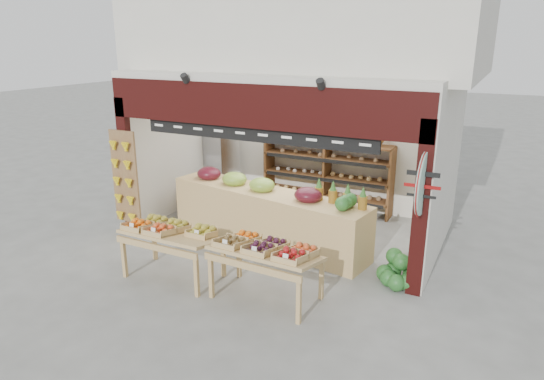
{
  "coord_description": "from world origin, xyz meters",
  "views": [
    {
      "loc": [
        3.77,
        -7.83,
        3.67
      ],
      "look_at": [
        -0.06,
        -0.2,
        1.0
      ],
      "focal_mm": 32.0,
      "sensor_mm": 36.0,
      "label": 1
    }
  ],
  "objects_px": {
    "display_table_left": "(168,231)",
    "cardboard_stack": "(208,200)",
    "back_shelving": "(327,160)",
    "mid_counter": "(266,215)",
    "refrigerator": "(220,161)",
    "display_table_right": "(266,250)",
    "watermelon_pile": "(399,273)"
  },
  "relations": [
    {
      "from": "display_table_left",
      "to": "cardboard_stack",
      "type": "bearing_deg",
      "value": 112.45
    },
    {
      "from": "back_shelving",
      "to": "mid_counter",
      "type": "distance_m",
      "value": 2.38
    },
    {
      "from": "cardboard_stack",
      "to": "mid_counter",
      "type": "xyz_separation_m",
      "value": [
        1.94,
        -0.93,
        0.28
      ]
    },
    {
      "from": "refrigerator",
      "to": "display_table_left",
      "type": "xyz_separation_m",
      "value": [
        1.49,
        -3.9,
        -0.11
      ]
    },
    {
      "from": "back_shelving",
      "to": "cardboard_stack",
      "type": "xyz_separation_m",
      "value": [
        -2.28,
        -1.35,
        -0.86
      ]
    },
    {
      "from": "cardboard_stack",
      "to": "display_table_left",
      "type": "distance_m",
      "value": 3.08
    },
    {
      "from": "cardboard_stack",
      "to": "display_table_right",
      "type": "relative_size",
      "value": 0.65
    },
    {
      "from": "mid_counter",
      "to": "back_shelving",
      "type": "bearing_deg",
      "value": 81.67
    },
    {
      "from": "mid_counter",
      "to": "watermelon_pile",
      "type": "bearing_deg",
      "value": -11.69
    },
    {
      "from": "refrigerator",
      "to": "display_table_right",
      "type": "distance_m",
      "value": 5.04
    },
    {
      "from": "mid_counter",
      "to": "watermelon_pile",
      "type": "xyz_separation_m",
      "value": [
        2.6,
        -0.54,
        -0.36
      ]
    },
    {
      "from": "back_shelving",
      "to": "cardboard_stack",
      "type": "bearing_deg",
      "value": -149.33
    },
    {
      "from": "mid_counter",
      "to": "display_table_right",
      "type": "xyz_separation_m",
      "value": [
        0.96,
        -1.85,
        0.23
      ]
    },
    {
      "from": "back_shelving",
      "to": "watermelon_pile",
      "type": "xyz_separation_m",
      "value": [
        2.27,
        -2.82,
        -0.94
      ]
    },
    {
      "from": "display_table_right",
      "to": "watermelon_pile",
      "type": "xyz_separation_m",
      "value": [
        1.65,
        1.31,
        -0.59
      ]
    },
    {
      "from": "refrigerator",
      "to": "display_table_right",
      "type": "bearing_deg",
      "value": -39.15
    },
    {
      "from": "back_shelving",
      "to": "display_table_right",
      "type": "distance_m",
      "value": 4.19
    },
    {
      "from": "display_table_right",
      "to": "mid_counter",
      "type": "bearing_deg",
      "value": 117.32
    },
    {
      "from": "back_shelving",
      "to": "mid_counter",
      "type": "bearing_deg",
      "value": -98.33
    },
    {
      "from": "cardboard_stack",
      "to": "watermelon_pile",
      "type": "xyz_separation_m",
      "value": [
        4.55,
        -1.47,
        -0.08
      ]
    },
    {
      "from": "refrigerator",
      "to": "cardboard_stack",
      "type": "height_order",
      "value": "refrigerator"
    },
    {
      "from": "refrigerator",
      "to": "mid_counter",
      "type": "xyz_separation_m",
      "value": [
        2.27,
        -2.01,
        -0.32
      ]
    },
    {
      "from": "back_shelving",
      "to": "mid_counter",
      "type": "xyz_separation_m",
      "value": [
        -0.33,
        -2.28,
        -0.58
      ]
    },
    {
      "from": "cardboard_stack",
      "to": "mid_counter",
      "type": "height_order",
      "value": "mid_counter"
    },
    {
      "from": "cardboard_stack",
      "to": "watermelon_pile",
      "type": "bearing_deg",
      "value": -17.88
    },
    {
      "from": "back_shelving",
      "to": "display_table_right",
      "type": "relative_size",
      "value": 1.84
    },
    {
      "from": "cardboard_stack",
      "to": "display_table_left",
      "type": "xyz_separation_m",
      "value": [
        1.16,
        -2.81,
        0.49
      ]
    },
    {
      "from": "mid_counter",
      "to": "display_table_right",
      "type": "height_order",
      "value": "mid_counter"
    },
    {
      "from": "cardboard_stack",
      "to": "display_table_right",
      "type": "height_order",
      "value": "display_table_right"
    },
    {
      "from": "back_shelving",
      "to": "mid_counter",
      "type": "height_order",
      "value": "back_shelving"
    },
    {
      "from": "refrigerator",
      "to": "cardboard_stack",
      "type": "xyz_separation_m",
      "value": [
        0.33,
        -1.08,
        -0.6
      ]
    },
    {
      "from": "mid_counter",
      "to": "display_table_right",
      "type": "bearing_deg",
      "value": -62.68
    }
  ]
}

